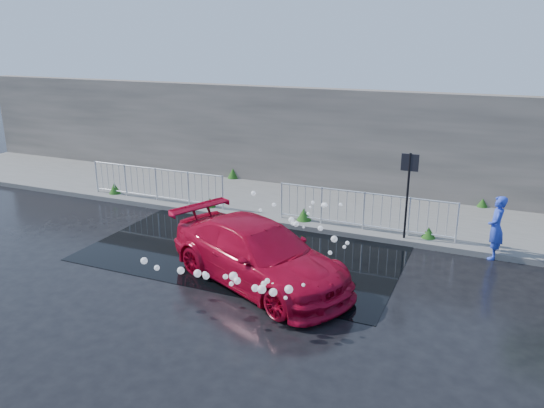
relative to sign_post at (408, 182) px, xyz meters
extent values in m
plane|color=black|center=(-4.20, -3.10, -1.72)|extent=(90.00, 90.00, 0.00)
cube|color=#5C5C57|center=(-4.20, 1.90, -1.65)|extent=(30.00, 4.00, 0.15)
cube|color=#5C5C57|center=(-4.20, -0.10, -1.64)|extent=(30.00, 0.25, 0.16)
cube|color=#524C45|center=(-4.20, 4.10, 0.18)|extent=(30.00, 0.60, 3.50)
cube|color=black|center=(-3.70, -2.10, -1.72)|extent=(8.00, 5.00, 0.01)
cylinder|color=black|center=(0.00, 0.00, -0.47)|extent=(0.06, 0.06, 2.50)
cube|color=black|center=(0.00, 0.00, 0.53)|extent=(0.45, 0.04, 0.45)
cylinder|color=silver|center=(-10.70, 0.25, -1.02)|extent=(0.05, 0.05, 1.10)
cylinder|color=silver|center=(-5.70, 0.25, -1.02)|extent=(0.05, 0.05, 1.10)
cylinder|color=silver|center=(-8.20, 0.25, -0.50)|extent=(5.00, 0.04, 0.04)
cylinder|color=silver|center=(-8.20, 0.25, -1.45)|extent=(5.00, 0.04, 0.04)
cylinder|color=silver|center=(-3.70, 0.25, -1.02)|extent=(0.05, 0.05, 1.10)
cylinder|color=silver|center=(1.30, 0.25, -1.02)|extent=(0.05, 0.05, 1.10)
cylinder|color=silver|center=(-1.20, 0.25, -0.50)|extent=(5.00, 0.04, 0.04)
cylinder|color=silver|center=(-1.20, 0.25, -1.45)|extent=(5.00, 0.04, 0.04)
cone|color=#154813|center=(-10.00, 0.30, -1.39)|extent=(0.40, 0.40, 0.38)
cone|color=#154813|center=(-6.20, 0.30, -1.43)|extent=(0.36, 0.36, 0.29)
cone|color=#154813|center=(-3.00, 0.30, -1.39)|extent=(0.44, 0.44, 0.37)
cone|color=#154813|center=(0.60, 0.30, -1.42)|extent=(0.38, 0.38, 0.30)
cone|color=#154813|center=(-7.20, 3.80, -1.38)|extent=(0.42, 0.42, 0.39)
cone|color=#154813|center=(1.80, 3.80, -1.44)|extent=(0.34, 0.34, 0.27)
sphere|color=white|center=(-1.07, -2.13, -1.21)|extent=(0.09, 0.09, 0.09)
sphere|color=white|center=(-3.42, -1.94, -1.13)|extent=(0.11, 0.11, 0.11)
sphere|color=white|center=(-2.58, -1.70, -0.97)|extent=(0.10, 0.10, 0.10)
sphere|color=white|center=(-2.68, -1.53, -0.93)|extent=(0.16, 0.16, 0.16)
sphere|color=white|center=(-2.98, -2.07, -1.22)|extent=(0.13, 0.13, 0.13)
sphere|color=white|center=(-2.47, -1.73, -0.95)|extent=(0.15, 0.15, 0.15)
sphere|color=white|center=(-3.69, -2.43, -1.27)|extent=(0.13, 0.13, 0.13)
sphere|color=white|center=(-1.63, -0.64, -0.64)|extent=(0.10, 0.10, 0.10)
sphere|color=white|center=(-1.38, -1.96, -1.11)|extent=(0.17, 0.17, 0.17)
sphere|color=white|center=(-3.22, -2.85, -1.38)|extent=(0.16, 0.16, 0.16)
sphere|color=white|center=(-3.70, -1.25, -0.88)|extent=(0.09, 0.09, 0.09)
sphere|color=white|center=(-2.14, -0.50, -0.76)|extent=(0.14, 0.14, 0.14)
sphere|color=white|center=(-4.19, -0.68, -0.62)|extent=(0.14, 0.14, 0.14)
sphere|color=white|center=(-3.04, -2.28, -1.24)|extent=(0.15, 0.15, 0.15)
sphere|color=white|center=(-2.43, -0.59, -0.70)|extent=(0.10, 0.10, 0.10)
sphere|color=white|center=(-1.13, -2.60, -1.50)|extent=(0.15, 0.15, 0.15)
sphere|color=white|center=(-1.79, -1.81, -0.94)|extent=(0.14, 0.14, 0.14)
sphere|color=white|center=(-2.01, -0.78, -0.66)|extent=(0.13, 0.13, 0.13)
sphere|color=white|center=(-2.77, -2.69, -1.30)|extent=(0.11, 0.11, 0.11)
sphere|color=white|center=(-1.30, -2.51, -1.25)|extent=(0.10, 0.10, 0.10)
sphere|color=white|center=(-3.52, -1.67, -0.99)|extent=(0.16, 0.16, 0.16)
sphere|color=white|center=(-2.37, -1.12, -0.85)|extent=(0.09, 0.09, 0.09)
sphere|color=white|center=(-2.36, -1.00, -0.70)|extent=(0.07, 0.07, 0.07)
sphere|color=white|center=(-2.64, -2.23, -1.37)|extent=(0.15, 0.15, 0.15)
sphere|color=white|center=(-3.17, -2.61, -1.44)|extent=(0.18, 0.18, 0.18)
sphere|color=white|center=(-3.58, -2.33, -1.33)|extent=(0.10, 0.10, 0.10)
sphere|color=white|center=(-4.06, -1.97, -0.97)|extent=(0.13, 0.13, 0.13)
sphere|color=white|center=(-1.84, -2.68, -1.43)|extent=(0.07, 0.07, 0.07)
sphere|color=white|center=(-4.29, -2.36, -1.23)|extent=(0.09, 0.09, 0.09)
sphere|color=white|center=(-2.93, -1.84, -1.17)|extent=(0.10, 0.10, 0.10)
sphere|color=white|center=(-0.98, -2.18, -1.07)|extent=(0.10, 0.10, 0.10)
sphere|color=white|center=(-3.19, -2.14, -1.19)|extent=(0.16, 0.16, 0.16)
sphere|color=white|center=(-4.36, -2.49, -1.25)|extent=(0.18, 0.18, 0.18)
sphere|color=white|center=(-3.38, -2.80, -1.47)|extent=(0.09, 0.09, 0.09)
sphere|color=white|center=(-2.29, -1.67, -1.03)|extent=(0.06, 0.06, 0.06)
sphere|color=white|center=(-3.44, -0.93, -0.79)|extent=(0.12, 0.12, 0.12)
sphere|color=white|center=(-1.15, -4.82, -1.48)|extent=(0.13, 0.13, 0.13)
sphere|color=white|center=(-1.63, -5.69, -0.81)|extent=(0.17, 0.17, 0.17)
sphere|color=white|center=(-4.32, -5.61, -0.74)|extent=(0.15, 0.15, 0.15)
sphere|color=white|center=(-1.23, -5.43, -0.83)|extent=(0.06, 0.06, 0.06)
sphere|color=white|center=(-2.38, -5.39, -0.81)|extent=(0.17, 0.17, 0.17)
sphere|color=white|center=(-2.44, -5.36, -1.00)|extent=(0.10, 0.10, 0.10)
sphere|color=white|center=(-0.98, -5.23, -0.80)|extent=(0.07, 0.07, 0.07)
sphere|color=white|center=(-1.18, -5.47, -0.81)|extent=(0.16, 0.16, 0.16)
sphere|color=white|center=(-3.13, -5.49, -0.85)|extent=(0.16, 0.16, 0.16)
sphere|color=white|center=(-2.49, -5.50, -0.80)|extent=(0.11, 0.11, 0.11)
sphere|color=white|center=(-3.00, -5.37, -0.93)|extent=(0.14, 0.14, 0.14)
sphere|color=white|center=(-1.66, -5.04, -1.01)|extent=(0.13, 0.13, 0.13)
sphere|color=white|center=(-1.75, -5.73, -0.79)|extent=(0.14, 0.14, 0.14)
sphere|color=white|center=(-2.82, -5.72, -0.70)|extent=(0.10, 0.10, 0.10)
sphere|color=white|center=(-2.42, -4.72, -1.53)|extent=(0.09, 0.09, 0.09)
sphere|color=white|center=(-1.49, -5.48, -0.94)|extent=(0.16, 0.16, 0.16)
sphere|color=white|center=(-1.67, -5.50, -0.78)|extent=(0.11, 0.11, 0.11)
sphere|color=white|center=(-3.22, -5.08, -1.06)|extent=(0.10, 0.10, 0.10)
sphere|color=white|center=(-3.91, -5.75, -0.76)|extent=(0.11, 0.11, 0.11)
sphere|color=white|center=(-3.84, -5.02, -1.12)|extent=(0.16, 0.16, 0.16)
sphere|color=white|center=(-1.25, -5.45, -1.02)|extent=(0.08, 0.08, 0.08)
sphere|color=white|center=(-1.53, -5.66, -0.63)|extent=(0.10, 0.10, 0.10)
sphere|color=white|center=(-1.15, -4.96, -1.16)|extent=(0.06, 0.06, 0.06)
sphere|color=white|center=(-2.25, -5.48, -0.84)|extent=(0.14, 0.14, 0.14)
imported|color=#AB0622|center=(-2.60, -3.74, -1.03)|extent=(5.19, 3.73, 1.40)
imported|color=blue|center=(2.25, -0.10, -0.91)|extent=(0.39, 0.60, 1.63)
camera|label=1|loc=(2.07, -13.72, 3.66)|focal=35.00mm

